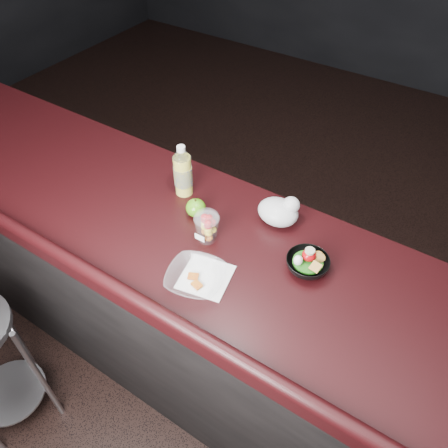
{
  "coord_description": "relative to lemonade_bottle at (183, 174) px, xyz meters",
  "views": [
    {
      "loc": [
        0.68,
        -0.58,
        2.17
      ],
      "look_at": [
        0.09,
        0.33,
        1.1
      ],
      "focal_mm": 35.0,
      "sensor_mm": 36.0,
      "label": 1
    }
  ],
  "objects": [
    {
      "name": "ground",
      "position": [
        0.18,
        -0.46,
        -1.11
      ],
      "size": [
        8.0,
        8.0,
        0.0
      ],
      "primitive_type": "plane",
      "color": "black",
      "rests_on": "ground"
    },
    {
      "name": "room_shell",
      "position": [
        0.18,
        -0.46,
        0.72
      ],
      "size": [
        8.0,
        8.0,
        8.0
      ],
      "color": "black",
      "rests_on": "ground"
    },
    {
      "name": "counter",
      "position": [
        0.18,
        -0.16,
        -0.6
      ],
      "size": [
        4.06,
        0.71,
        1.02
      ],
      "color": "black",
      "rests_on": "ground"
    },
    {
      "name": "lemonade_bottle",
      "position": [
        0.0,
        0.0,
        0.0
      ],
      "size": [
        0.07,
        0.07,
        0.22
      ],
      "color": "yellow",
      "rests_on": "counter"
    },
    {
      "name": "fruit_cup",
      "position": [
        0.23,
        -0.16,
        -0.03
      ],
      "size": [
        0.09,
        0.09,
        0.13
      ],
      "color": "white",
      "rests_on": "counter"
    },
    {
      "name": "green_apple",
      "position": [
        0.12,
        -0.08,
        -0.06
      ],
      "size": [
        0.08,
        0.08,
        0.08
      ],
      "color": "#48800E",
      "rests_on": "counter"
    },
    {
      "name": "plastic_bag",
      "position": [
        0.4,
        0.06,
        -0.04
      ],
      "size": [
        0.16,
        0.13,
        0.11
      ],
      "color": "silver",
      "rests_on": "counter"
    },
    {
      "name": "snack_bowl",
      "position": [
        0.59,
        -0.09,
        -0.07
      ],
      "size": [
        0.17,
        0.17,
        0.08
      ],
      "rotation": [
        0.0,
        0.0,
        -0.13
      ],
      "color": "black",
      "rests_on": "counter"
    },
    {
      "name": "takeout_bowl",
      "position": [
        0.31,
        -0.35,
        -0.07
      ],
      "size": [
        0.23,
        0.23,
        0.05
      ],
      "rotation": [
        0.0,
        0.0,
        0.25
      ],
      "color": "silver",
      "rests_on": "counter"
    },
    {
      "name": "paper_napkin",
      "position": [
        0.32,
        -0.31,
        -0.09
      ],
      "size": [
        0.19,
        0.19,
        0.0
      ],
      "primitive_type": "cube",
      "rotation": [
        0.0,
        0.0,
        0.2
      ],
      "color": "white",
      "rests_on": "counter"
    }
  ]
}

